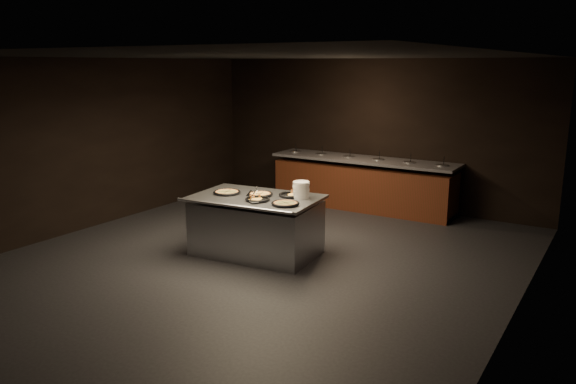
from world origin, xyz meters
name	(u,v)px	position (x,y,z in m)	size (l,w,h in m)	color
room	(258,162)	(0.00, 0.00, 1.45)	(7.02, 8.02, 2.92)	black
salad_bar	(362,187)	(0.00, 3.56, 0.44)	(3.70, 0.83, 1.18)	#531D13
serving_counter	(256,226)	(-0.21, 0.23, 0.42)	(1.96, 1.37, 0.89)	#B6B9BE
plate_stack	(301,190)	(0.40, 0.50, 1.01)	(0.24, 0.24, 0.24)	white
pan_veggie_whole	(227,192)	(-0.69, 0.15, 0.91)	(0.41, 0.41, 0.04)	black
pan_cheese_whole	(260,194)	(-0.19, 0.31, 0.91)	(0.37, 0.37, 0.04)	black
pan_cheese_slices_a	(291,195)	(0.22, 0.52, 0.91)	(0.37, 0.37, 0.04)	black
pan_cheese_slices_b	(258,199)	(-0.04, 0.03, 0.91)	(0.36, 0.36, 0.04)	black
pan_veggie_slices	(285,203)	(0.43, 0.03, 0.91)	(0.39, 0.39, 0.04)	black
server_left	(256,192)	(-0.22, 0.23, 0.95)	(0.14, 0.29, 0.14)	#B6B9BE
server_right	(250,196)	(-0.10, -0.07, 0.97)	(0.32, 0.23, 0.18)	#B6B9BE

